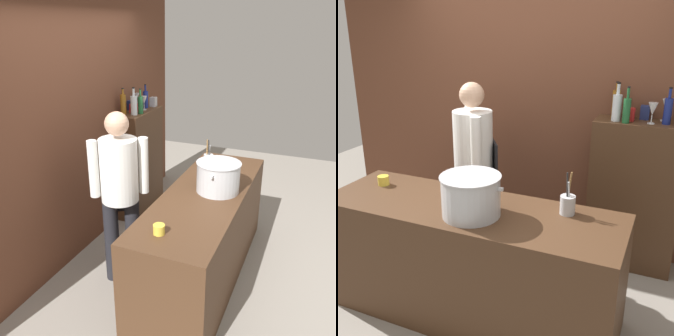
{
  "view_description": "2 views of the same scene",
  "coord_description": "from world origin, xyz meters",
  "views": [
    {
      "loc": [
        -3.0,
        -0.89,
        2.36
      ],
      "look_at": [
        0.15,
        0.44,
        1.02
      ],
      "focal_mm": 40.0,
      "sensor_mm": 36.0,
      "label": 1
    },
    {
      "loc": [
        1.26,
        -2.23,
        2.12
      ],
      "look_at": [
        0.12,
        0.37,
        1.09
      ],
      "focal_mm": 42.94,
      "sensor_mm": 36.0,
      "label": 2
    }
  ],
  "objects": [
    {
      "name": "wine_bottle_cobalt",
      "position": [
        1.18,
        1.17,
        1.46
      ],
      "size": [
        0.07,
        0.07,
        0.3
      ],
      "color": "navy",
      "rests_on": "bar_cabinet"
    },
    {
      "name": "wine_bottle_clear",
      "position": [
        0.79,
        1.13,
        1.47
      ],
      "size": [
        0.08,
        0.08,
        0.32
      ],
      "color": "silver",
      "rests_on": "bar_cabinet"
    },
    {
      "name": "wine_bottle_green",
      "position": [
        0.87,
        1.09,
        1.46
      ],
      "size": [
        0.06,
        0.06,
        0.29
      ],
      "color": "#1E592D",
      "rests_on": "bar_cabinet"
    },
    {
      "name": "wine_glass_wide",
      "position": [
        1.16,
        1.28,
        1.48
      ],
      "size": [
        0.07,
        0.07,
        0.18
      ],
      "color": "silver",
      "rests_on": "bar_cabinet"
    },
    {
      "name": "spice_tin_navy",
      "position": [
        1.0,
        1.29,
        1.41
      ],
      "size": [
        0.07,
        0.07,
        0.12
      ],
      "primitive_type": "cube",
      "color": "navy",
      "rests_on": "bar_cabinet"
    },
    {
      "name": "wine_bottle_amber",
      "position": [
        0.76,
        1.26,
        1.47
      ],
      "size": [
        0.07,
        0.07,
        0.31
      ],
      "color": "#8C5919",
      "rests_on": "bar_cabinet"
    },
    {
      "name": "prep_counter",
      "position": [
        0.0,
        0.0,
        0.45
      ],
      "size": [
        2.18,
        0.7,
        0.9
      ],
      "primitive_type": "cube",
      "color": "#472D1C",
      "rests_on": "ground_plane"
    },
    {
      "name": "brick_back_panel",
      "position": [
        0.0,
        1.4,
        1.5
      ],
      "size": [
        4.4,
        0.1,
        3.0
      ],
      "primitive_type": "cube",
      "color": "brown",
      "rests_on": "ground_plane"
    },
    {
      "name": "chef",
      "position": [
        -0.33,
        0.71,
        0.96
      ],
      "size": [
        0.41,
        0.46,
        1.66
      ],
      "rotation": [
        0.0,
        0.0,
        2.17
      ],
      "color": "black",
      "rests_on": "ground_plane"
    },
    {
      "name": "spice_tin_red",
      "position": [
        0.89,
        1.19,
        1.4
      ],
      "size": [
        0.08,
        0.08,
        0.1
      ],
      "primitive_type": "cube",
      "color": "red",
      "rests_on": "bar_cabinet"
    },
    {
      "name": "ground_plane",
      "position": [
        0.0,
        0.0,
        0.0
      ],
      "size": [
        8.0,
        8.0,
        0.0
      ],
      "primitive_type": "plane",
      "color": "gray"
    },
    {
      "name": "bar_cabinet",
      "position": [
        0.99,
        1.19,
        0.67
      ],
      "size": [
        0.76,
        0.32,
        1.35
      ],
      "primitive_type": "cube",
      "color": "#472D1C",
      "rests_on": "ground_plane"
    },
    {
      "name": "stockpot_large",
      "position": [
        0.07,
        -0.09,
        1.04
      ],
      "size": [
        0.46,
        0.41,
        0.28
      ],
      "color": "#B7BABF",
      "rests_on": "prep_counter"
    },
    {
      "name": "utensil_crock",
      "position": [
        0.66,
        0.18,
        0.97
      ],
      "size": [
        0.1,
        0.1,
        0.3
      ],
      "color": "#B7BABF",
      "rests_on": "prep_counter"
    },
    {
      "name": "wine_glass_short",
      "position": [
        1.07,
        1.14,
        1.46
      ],
      "size": [
        0.08,
        0.08,
        0.17
      ],
      "color": "silver",
      "rests_on": "bar_cabinet"
    },
    {
      "name": "butter_jar",
      "position": [
        -0.82,
        0.1,
        0.94
      ],
      "size": [
        0.09,
        0.09,
        0.07
      ],
      "primitive_type": "cylinder",
      "color": "yellow",
      "rests_on": "prep_counter"
    }
  ]
}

